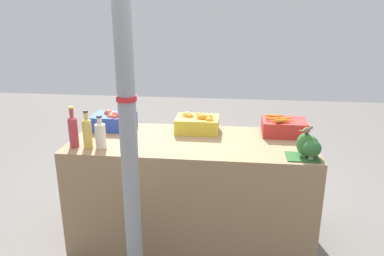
{
  "coord_description": "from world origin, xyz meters",
  "views": [
    {
      "loc": [
        0.31,
        -2.73,
        1.85
      ],
      "look_at": [
        0.0,
        0.0,
        0.96
      ],
      "focal_mm": 35.0,
      "sensor_mm": 36.0,
      "label": 1
    }
  ],
  "objects_px": {
    "apple_crate": "(114,120)",
    "broccoli_pile": "(307,146)",
    "support_pole": "(127,102)",
    "juice_bottle_cloudy": "(100,134)",
    "sparrow_bird": "(307,130)",
    "orange_crate": "(198,123)",
    "carrot_crate": "(284,127)",
    "juice_bottle_golden": "(87,132)",
    "juice_bottle_ruby": "(73,130)"
  },
  "relations": [
    {
      "from": "apple_crate",
      "to": "carrot_crate",
      "type": "xyz_separation_m",
      "value": [
        1.41,
        0.0,
        -0.01
      ]
    },
    {
      "from": "carrot_crate",
      "to": "broccoli_pile",
      "type": "bearing_deg",
      "value": -77.36
    },
    {
      "from": "apple_crate",
      "to": "juice_bottle_ruby",
      "type": "bearing_deg",
      "value": -109.57
    },
    {
      "from": "apple_crate",
      "to": "support_pole",
      "type": "bearing_deg",
      "value": -66.85
    },
    {
      "from": "support_pole",
      "to": "juice_bottle_cloudy",
      "type": "bearing_deg",
      "value": 127.07
    },
    {
      "from": "support_pole",
      "to": "carrot_crate",
      "type": "relative_size",
      "value": 7.6
    },
    {
      "from": "carrot_crate",
      "to": "juice_bottle_ruby",
      "type": "relative_size",
      "value": 1.13
    },
    {
      "from": "orange_crate",
      "to": "juice_bottle_ruby",
      "type": "xyz_separation_m",
      "value": [
        -0.87,
        -0.46,
        0.06
      ]
    },
    {
      "from": "broccoli_pile",
      "to": "juice_bottle_golden",
      "type": "xyz_separation_m",
      "value": [
        -1.57,
        0.01,
        0.04
      ]
    },
    {
      "from": "carrot_crate",
      "to": "juice_bottle_cloudy",
      "type": "distance_m",
      "value": 1.44
    },
    {
      "from": "juice_bottle_golden",
      "to": "broccoli_pile",
      "type": "bearing_deg",
      "value": -0.27
    },
    {
      "from": "apple_crate",
      "to": "juice_bottle_cloudy",
      "type": "relative_size",
      "value": 1.41
    },
    {
      "from": "apple_crate",
      "to": "broccoli_pile",
      "type": "relative_size",
      "value": 1.58
    },
    {
      "from": "orange_crate",
      "to": "broccoli_pile",
      "type": "distance_m",
      "value": 0.93
    },
    {
      "from": "carrot_crate",
      "to": "sparrow_bird",
      "type": "relative_size",
      "value": 3.15
    },
    {
      "from": "juice_bottle_cloudy",
      "to": "sparrow_bird",
      "type": "distance_m",
      "value": 1.46
    },
    {
      "from": "broccoli_pile",
      "to": "orange_crate",
      "type": "bearing_deg",
      "value": 149.91
    },
    {
      "from": "juice_bottle_cloudy",
      "to": "orange_crate",
      "type": "bearing_deg",
      "value": 34.55
    },
    {
      "from": "support_pole",
      "to": "juice_bottle_cloudy",
      "type": "distance_m",
      "value": 0.69
    },
    {
      "from": "carrot_crate",
      "to": "sparrow_bird",
      "type": "height_order",
      "value": "sparrow_bird"
    },
    {
      "from": "support_pole",
      "to": "sparrow_bird",
      "type": "bearing_deg",
      "value": 21.85
    },
    {
      "from": "support_pole",
      "to": "orange_crate",
      "type": "relative_size",
      "value": 7.6
    },
    {
      "from": "juice_bottle_ruby",
      "to": "support_pole",
      "type": "bearing_deg",
      "value": -39.81
    },
    {
      "from": "carrot_crate",
      "to": "sparrow_bird",
      "type": "xyz_separation_m",
      "value": [
        0.09,
        -0.48,
        0.13
      ]
    },
    {
      "from": "apple_crate",
      "to": "sparrow_bird",
      "type": "bearing_deg",
      "value": -17.49
    },
    {
      "from": "carrot_crate",
      "to": "juice_bottle_cloudy",
      "type": "height_order",
      "value": "juice_bottle_cloudy"
    },
    {
      "from": "juice_bottle_cloudy",
      "to": "sparrow_bird",
      "type": "bearing_deg",
      "value": -0.68
    },
    {
      "from": "apple_crate",
      "to": "sparrow_bird",
      "type": "distance_m",
      "value": 1.58
    },
    {
      "from": "orange_crate",
      "to": "juice_bottle_ruby",
      "type": "bearing_deg",
      "value": -152.24
    },
    {
      "from": "carrot_crate",
      "to": "juice_bottle_golden",
      "type": "bearing_deg",
      "value": -162.63
    },
    {
      "from": "support_pole",
      "to": "apple_crate",
      "type": "relative_size",
      "value": 7.6
    },
    {
      "from": "juice_bottle_golden",
      "to": "sparrow_bird",
      "type": "relative_size",
      "value": 2.55
    },
    {
      "from": "juice_bottle_cloudy",
      "to": "carrot_crate",
      "type": "bearing_deg",
      "value": 18.54
    },
    {
      "from": "juice_bottle_ruby",
      "to": "juice_bottle_golden",
      "type": "bearing_deg",
      "value": -0.0
    },
    {
      "from": "orange_crate",
      "to": "juice_bottle_cloudy",
      "type": "distance_m",
      "value": 0.81
    },
    {
      "from": "support_pole",
      "to": "juice_bottle_cloudy",
      "type": "relative_size",
      "value": 10.69
    },
    {
      "from": "juice_bottle_golden",
      "to": "juice_bottle_cloudy",
      "type": "distance_m",
      "value": 0.1
    },
    {
      "from": "juice_bottle_golden",
      "to": "sparrow_bird",
      "type": "distance_m",
      "value": 1.56
    },
    {
      "from": "support_pole",
      "to": "broccoli_pile",
      "type": "xyz_separation_m",
      "value": [
        1.12,
        0.45,
        -0.39
      ]
    },
    {
      "from": "support_pole",
      "to": "juice_bottle_cloudy",
      "type": "height_order",
      "value": "support_pole"
    },
    {
      "from": "apple_crate",
      "to": "juice_bottle_ruby",
      "type": "relative_size",
      "value": 1.13
    },
    {
      "from": "juice_bottle_ruby",
      "to": "broccoli_pile",
      "type": "bearing_deg",
      "value": -0.26
    },
    {
      "from": "juice_bottle_golden",
      "to": "apple_crate",
      "type": "bearing_deg",
      "value": 83.09
    },
    {
      "from": "support_pole",
      "to": "juice_bottle_cloudy",
      "type": "xyz_separation_m",
      "value": [
        -0.35,
        0.46,
        -0.37
      ]
    },
    {
      "from": "orange_crate",
      "to": "juice_bottle_ruby",
      "type": "distance_m",
      "value": 0.99
    },
    {
      "from": "apple_crate",
      "to": "juice_bottle_ruby",
      "type": "distance_m",
      "value": 0.49
    },
    {
      "from": "juice_bottle_golden",
      "to": "sparrow_bird",
      "type": "bearing_deg",
      "value": -0.64
    },
    {
      "from": "juice_bottle_cloudy",
      "to": "sparrow_bird",
      "type": "height_order",
      "value": "juice_bottle_cloudy"
    },
    {
      "from": "orange_crate",
      "to": "sparrow_bird",
      "type": "relative_size",
      "value": 3.15
    },
    {
      "from": "juice_bottle_ruby",
      "to": "juice_bottle_golden",
      "type": "relative_size",
      "value": 1.09
    }
  ]
}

